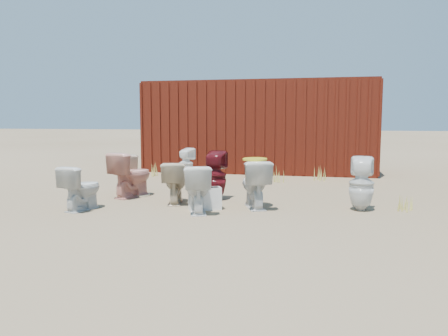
% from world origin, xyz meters
% --- Properties ---
extents(ground, '(100.00, 100.00, 0.00)m').
position_xyz_m(ground, '(0.00, 0.00, 0.00)').
color(ground, brown).
rests_on(ground, ground).
extents(shipping_container, '(6.00, 2.40, 2.40)m').
position_xyz_m(shipping_container, '(0.00, 5.20, 1.20)').
color(shipping_container, '#47150B').
rests_on(shipping_container, ground).
extents(toilet_front_a, '(0.52, 0.74, 0.69)m').
position_xyz_m(toilet_front_a, '(-1.95, -0.81, 0.35)').
color(toilet_front_a, silver).
rests_on(toilet_front_a, ground).
extents(toilet_front_pink, '(0.71, 0.91, 0.82)m').
position_xyz_m(toilet_front_pink, '(-1.68, 0.42, 0.41)').
color(toilet_front_pink, tan).
rests_on(toilet_front_pink, ground).
extents(toilet_front_c, '(0.61, 0.80, 0.73)m').
position_xyz_m(toilet_front_c, '(-0.14, -0.60, 0.36)').
color(toilet_front_c, white).
rests_on(toilet_front_c, ground).
extents(toilet_front_maroon, '(0.40, 0.40, 0.86)m').
position_xyz_m(toilet_front_maroon, '(-0.13, 0.47, 0.43)').
color(toilet_front_maroon, '#580F15').
rests_on(toilet_front_maroon, ground).
extents(toilet_back_a, '(0.43, 0.44, 0.74)m').
position_xyz_m(toilet_back_a, '(-1.41, 2.84, 0.37)').
color(toilet_back_a, white).
rests_on(toilet_back_a, ground).
extents(toilet_back_beige_left, '(0.60, 0.81, 0.74)m').
position_xyz_m(toilet_back_beige_left, '(-1.97, 0.97, 0.37)').
color(toilet_back_beige_left, beige).
rests_on(toilet_back_beige_left, ground).
extents(toilet_back_beige_right, '(0.54, 0.76, 0.70)m').
position_xyz_m(toilet_back_beige_right, '(-0.71, 0.02, 0.35)').
color(toilet_back_beige_right, '#C4B090').
rests_on(toilet_back_beige_right, ground).
extents(toilet_back_yellowlid, '(0.66, 0.85, 0.77)m').
position_xyz_m(toilet_back_yellowlid, '(0.65, -0.06, 0.38)').
color(toilet_back_yellowlid, silver).
rests_on(toilet_back_yellowlid, ground).
extents(toilet_back_e, '(0.41, 0.42, 0.84)m').
position_xyz_m(toilet_back_e, '(2.28, 0.09, 0.42)').
color(toilet_back_e, white).
rests_on(toilet_back_e, ground).
extents(yellow_lid, '(0.39, 0.48, 0.02)m').
position_xyz_m(yellow_lid, '(0.65, -0.06, 0.78)').
color(yellow_lid, gold).
rests_on(yellow_lid, toilet_back_yellowlid).
extents(loose_tank, '(0.54, 0.39, 0.35)m').
position_xyz_m(loose_tank, '(-0.09, -0.37, 0.17)').
color(loose_tank, white).
rests_on(loose_tank, ground).
extents(loose_lid_near, '(0.45, 0.55, 0.02)m').
position_xyz_m(loose_lid_near, '(-1.41, 2.53, 0.01)').
color(loose_lid_near, '#CAB193').
rests_on(loose_lid_near, ground).
extents(loose_lid_far, '(0.58, 0.59, 0.02)m').
position_xyz_m(loose_lid_far, '(-1.60, 0.62, 0.01)').
color(loose_lid_far, '#C4BA8E').
rests_on(loose_lid_far, ground).
extents(weed_clump_a, '(0.36, 0.36, 0.31)m').
position_xyz_m(weed_clump_a, '(-2.27, 3.18, 0.15)').
color(weed_clump_a, '#B9B14A').
rests_on(weed_clump_a, ground).
extents(weed_clump_b, '(0.32, 0.32, 0.32)m').
position_xyz_m(weed_clump_b, '(0.74, 2.88, 0.16)').
color(weed_clump_b, '#B9B14A').
rests_on(weed_clump_b, ground).
extents(weed_clump_c, '(0.36, 0.36, 0.35)m').
position_xyz_m(weed_clump_c, '(2.39, 2.82, 0.17)').
color(weed_clump_c, '#B9B14A').
rests_on(weed_clump_c, ground).
extents(weed_clump_d, '(0.30, 0.30, 0.29)m').
position_xyz_m(weed_clump_d, '(-0.93, 3.15, 0.15)').
color(weed_clump_d, '#B9B14A').
rests_on(weed_clump_d, ground).
extents(weed_clump_e, '(0.34, 0.34, 0.30)m').
position_xyz_m(weed_clump_e, '(1.64, 3.38, 0.15)').
color(weed_clump_e, '#B9B14A').
rests_on(weed_clump_e, ground).
extents(weed_clump_f, '(0.28, 0.28, 0.22)m').
position_xyz_m(weed_clump_f, '(2.95, 0.20, 0.11)').
color(weed_clump_f, '#B9B14A').
rests_on(weed_clump_f, ground).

